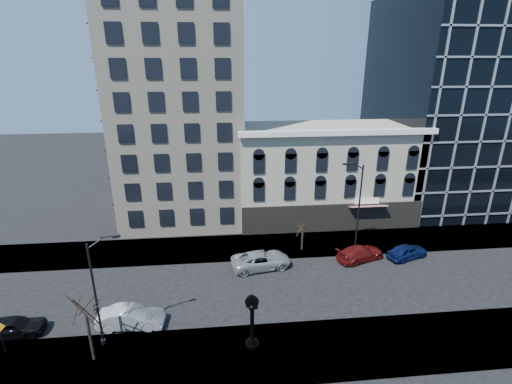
{
  "coord_description": "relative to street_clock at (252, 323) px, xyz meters",
  "views": [
    {
      "loc": [
        -1.22,
        -28.89,
        19.96
      ],
      "look_at": [
        2.0,
        4.0,
        8.0
      ],
      "focal_mm": 26.0,
      "sensor_mm": 36.0,
      "label": 1
    }
  ],
  "objects": [
    {
      "name": "car_far_b",
      "position": [
        12.37,
        11.37,
        -1.36
      ],
      "size": [
        5.69,
        3.8,
        1.53
      ],
      "primitive_type": "imported",
      "rotation": [
        0.0,
        0.0,
        1.92
      ],
      "color": "maroon",
      "rests_on": "ground"
    },
    {
      "name": "warning_sign",
      "position": [
        -17.6,
        0.96,
        -0.11
      ],
      "size": [
        0.89,
        0.07,
        2.74
      ],
      "rotation": [
        0.0,
        0.0,
        0.01
      ],
      "color": "black",
      "rests_on": "sidewalk_near"
    },
    {
      "name": "car_near_a",
      "position": [
        -17.99,
        2.97,
        -1.35
      ],
      "size": [
        4.74,
        2.37,
        1.55
      ],
      "primitive_type": "imported",
      "rotation": [
        0.0,
        0.0,
        1.69
      ],
      "color": "black",
      "rests_on": "ground"
    },
    {
      "name": "ground",
      "position": [
        -0.62,
        7.24,
        -2.12
      ],
      "size": [
        160.0,
        160.0,
        0.0
      ],
      "primitive_type": "plane",
      "color": "black",
      "rests_on": "ground"
    },
    {
      "name": "cream_tower",
      "position": [
        -6.73,
        26.12,
        17.2
      ],
      "size": [
        15.9,
        15.4,
        42.5
      ],
      "color": "beige",
      "rests_on": "ground"
    },
    {
      "name": "sidewalk_far",
      "position": [
        -0.62,
        15.24,
        -2.06
      ],
      "size": [
        160.0,
        6.0,
        0.12
      ],
      "primitive_type": "cube",
      "color": "#99968B",
      "rests_on": "ground"
    },
    {
      "name": "glass_office",
      "position": [
        31.38,
        28.15,
        11.88
      ],
      "size": [
        20.0,
        20.15,
        28.0
      ],
      "color": "black",
      "rests_on": "ground"
    },
    {
      "name": "car_near_b",
      "position": [
        -9.27,
        3.11,
        -1.29
      ],
      "size": [
        5.18,
        2.07,
        1.67
      ],
      "primitive_type": "imported",
      "rotation": [
        0.0,
        0.0,
        1.51
      ],
      "color": "silver",
      "rests_on": "ground"
    },
    {
      "name": "car_far_c",
      "position": [
        17.41,
        11.22,
        -1.35
      ],
      "size": [
        4.87,
        3.2,
        1.54
      ],
      "primitive_type": "imported",
      "rotation": [
        0.0,
        0.0,
        1.9
      ],
      "color": "#0C194C",
      "rests_on": "ground"
    },
    {
      "name": "victorian_row",
      "position": [
        11.38,
        23.13,
        3.87
      ],
      "size": [
        22.6,
        11.19,
        12.5
      ],
      "color": "#A79F89",
      "rests_on": "ground"
    },
    {
      "name": "car_far_a",
      "position": [
        1.87,
        10.84,
        -1.29
      ],
      "size": [
        6.39,
        3.76,
        1.67
      ],
      "primitive_type": "imported",
      "rotation": [
        0.0,
        0.0,
        1.74
      ],
      "color": "#A5A8AD",
      "rests_on": "ground"
    },
    {
      "name": "street_clock",
      "position": [
        0.0,
        0.0,
        0.0
      ],
      "size": [
        1.0,
        1.0,
        4.43
      ],
      "rotation": [
        0.0,
        0.0,
        -0.35
      ],
      "color": "black",
      "rests_on": "sidewalk_near"
    },
    {
      "name": "bare_tree_far",
      "position": [
        6.71,
        13.91,
        0.9
      ],
      "size": [
        2.25,
        2.25,
        3.86
      ],
      "color": "black",
      "rests_on": "sidewalk_far"
    },
    {
      "name": "street_lamp_far",
      "position": [
        11.74,
        13.19,
        5.73
      ],
      "size": [
        2.65,
        0.48,
        10.24
      ],
      "rotation": [
        0.0,
        0.0,
        3.21
      ],
      "color": "black",
      "rests_on": "sidewalk_far"
    },
    {
      "name": "street_lamp_near",
      "position": [
        -10.3,
        1.44,
        4.6
      ],
      "size": [
        2.19,
        0.94,
        8.75
      ],
      "rotation": [
        0.0,
        0.0,
        0.32
      ],
      "color": "black",
      "rests_on": "sidewalk_near"
    },
    {
      "name": "sidewalk_near",
      "position": [
        -0.62,
        -0.76,
        -2.06
      ],
      "size": [
        160.0,
        6.0,
        0.12
      ],
      "primitive_type": "cube",
      "color": "#99968B",
      "rests_on": "ground"
    },
    {
      "name": "bare_tree_near",
      "position": [
        -11.14,
        -0.24,
        2.53
      ],
      "size": [
        3.5,
        3.5,
        6.0
      ],
      "color": "black",
      "rests_on": "sidewalk_near"
    }
  ]
}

